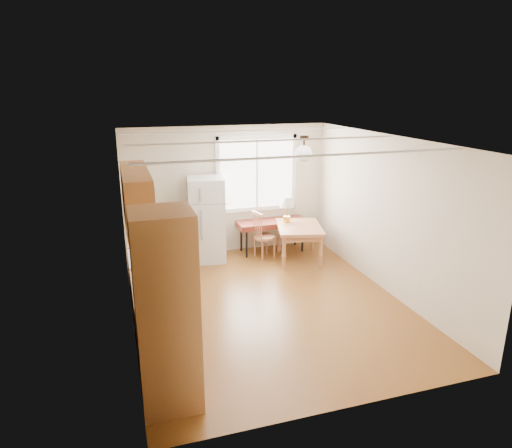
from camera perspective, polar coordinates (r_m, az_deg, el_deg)
name	(u,v)px	position (r m, az deg, el deg)	size (l,w,h in m)	color
room_shell	(268,226)	(6.66, 1.54, -0.24)	(4.60, 5.60, 2.62)	#5B3212
kitchen_run	(155,283)	(5.89, -12.55, -7.26)	(0.65, 3.40, 2.20)	brown
window_unit	(257,174)	(9.05, 0.09, 6.31)	(1.64, 0.05, 1.51)	white
pendant_light	(304,153)	(7.06, 5.99, 8.86)	(0.26, 0.26, 0.40)	black
refrigerator	(207,219)	(8.63, -6.19, 0.57)	(0.74, 0.74, 1.60)	silver
bench	(272,224)	(9.09, 2.01, 0.02)	(1.40, 0.53, 0.64)	#5A1E15
dining_table	(299,231)	(8.69, 5.42, -0.86)	(1.06, 1.25, 0.68)	#9D613C
chair	(261,232)	(8.73, 0.62, -1.06)	(0.44, 0.43, 0.92)	#9D613C
table_lamp	(287,204)	(8.78, 3.92, 2.53)	(0.29, 0.29, 0.50)	gold
coffee_maker	(155,276)	(5.65, -12.54, -6.32)	(0.22, 0.25, 0.33)	black
kettle	(147,270)	(5.94, -13.43, -5.64)	(0.10, 0.10, 0.20)	red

